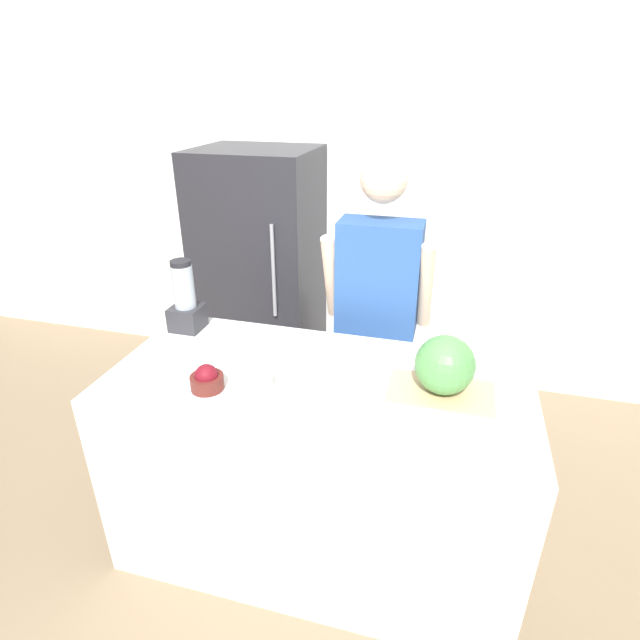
# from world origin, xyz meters

# --- Properties ---
(ground_plane) EXTENTS (14.00, 14.00, 0.00)m
(ground_plane) POSITION_xyz_m (0.00, 0.00, 0.00)
(ground_plane) COLOR #7F6B51
(wall_back) EXTENTS (8.00, 0.06, 2.60)m
(wall_back) POSITION_xyz_m (0.00, 2.17, 1.30)
(wall_back) COLOR white
(wall_back) RESTS_ON ground_plane
(counter_island) EXTENTS (1.77, 0.84, 0.96)m
(counter_island) POSITION_xyz_m (0.00, 0.42, 0.48)
(counter_island) COLOR white
(counter_island) RESTS_ON ground_plane
(refrigerator) EXTENTS (0.77, 0.71, 1.70)m
(refrigerator) POSITION_xyz_m (-0.79, 1.78, 0.85)
(refrigerator) COLOR #232328
(refrigerator) RESTS_ON ground_plane
(person) EXTENTS (0.57, 0.28, 1.77)m
(person) POSITION_xyz_m (0.13, 1.15, 0.91)
(person) COLOR #333338
(person) RESTS_ON ground_plane
(cutting_board) EXTENTS (0.42, 0.25, 0.01)m
(cutting_board) POSITION_xyz_m (0.51, 0.43, 0.96)
(cutting_board) COLOR tan
(cutting_board) RESTS_ON counter_island
(watermelon) EXTENTS (0.23, 0.23, 0.23)m
(watermelon) POSITION_xyz_m (0.51, 0.44, 1.09)
(watermelon) COLOR #4C8C47
(watermelon) RESTS_ON cutting_board
(bowl_cherries) EXTENTS (0.14, 0.14, 0.11)m
(bowl_cherries) POSITION_xyz_m (-0.41, 0.22, 1.00)
(bowl_cherries) COLOR #511E19
(bowl_cherries) RESTS_ON counter_island
(bowl_cream) EXTENTS (0.14, 0.14, 0.12)m
(bowl_cream) POSITION_xyz_m (-0.21, 0.26, 1.01)
(bowl_cream) COLOR white
(bowl_cream) RESTS_ON counter_island
(blender) EXTENTS (0.15, 0.15, 0.36)m
(blender) POSITION_xyz_m (-0.75, 0.69, 1.10)
(blender) COLOR #28282D
(blender) RESTS_ON counter_island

